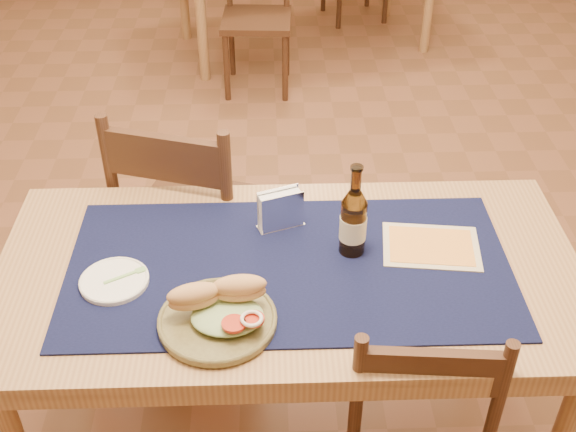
{
  "coord_description": "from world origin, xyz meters",
  "views": [
    {
      "loc": [
        -0.05,
        -2.28,
        2.04
      ],
      "look_at": [
        0.0,
        -0.7,
        0.85
      ],
      "focal_mm": 45.0,
      "sensor_mm": 36.0,
      "label": 1
    }
  ],
  "objects_px": {
    "main_table": "(289,290)",
    "chair_main_far": "(193,220)",
    "sandwich_plate": "(220,313)",
    "beer_bottle": "(353,221)",
    "napkin_holder": "(280,211)"
  },
  "relations": [
    {
      "from": "main_table",
      "to": "chair_main_far",
      "type": "relative_size",
      "value": 1.63
    },
    {
      "from": "main_table",
      "to": "sandwich_plate",
      "type": "xyz_separation_m",
      "value": [
        -0.18,
        -0.21,
        0.12
      ]
    },
    {
      "from": "main_table",
      "to": "sandwich_plate",
      "type": "distance_m",
      "value": 0.3
    },
    {
      "from": "chair_main_far",
      "to": "main_table",
      "type": "bearing_deg",
      "value": -59.47
    },
    {
      "from": "chair_main_far",
      "to": "beer_bottle",
      "type": "xyz_separation_m",
      "value": [
        0.49,
        -0.48,
        0.35
      ]
    },
    {
      "from": "napkin_holder",
      "to": "sandwich_plate",
      "type": "bearing_deg",
      "value": -112.5
    },
    {
      "from": "chair_main_far",
      "to": "napkin_holder",
      "type": "bearing_deg",
      "value": -50.46
    },
    {
      "from": "chair_main_far",
      "to": "napkin_holder",
      "type": "distance_m",
      "value": 0.56
    },
    {
      "from": "chair_main_far",
      "to": "napkin_holder",
      "type": "relative_size",
      "value": 6.81
    },
    {
      "from": "main_table",
      "to": "sandwich_plate",
      "type": "height_order",
      "value": "sandwich_plate"
    },
    {
      "from": "main_table",
      "to": "beer_bottle",
      "type": "relative_size",
      "value": 5.76
    },
    {
      "from": "sandwich_plate",
      "to": "beer_bottle",
      "type": "relative_size",
      "value": 1.06
    },
    {
      "from": "main_table",
      "to": "napkin_holder",
      "type": "xyz_separation_m",
      "value": [
        -0.02,
        0.18,
        0.14
      ]
    },
    {
      "from": "sandwich_plate",
      "to": "beer_bottle",
      "type": "bearing_deg",
      "value": 36.98
    },
    {
      "from": "main_table",
      "to": "chair_main_far",
      "type": "distance_m",
      "value": 0.65
    }
  ]
}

